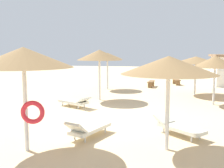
% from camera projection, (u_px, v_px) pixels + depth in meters
% --- Properties ---
extents(ground_plane, '(80.00, 80.00, 0.00)m').
position_uv_depth(ground_plane, '(99.00, 120.00, 11.08)').
color(ground_plane, beige).
extents(parasol_0, '(2.74, 2.74, 3.04)m').
position_uv_depth(parasol_0, '(99.00, 55.00, 15.42)').
color(parasol_0, silver).
rests_on(parasol_0, ground).
extents(parasol_1, '(2.87, 2.87, 3.07)m').
position_uv_depth(parasol_1, '(24.00, 58.00, 7.36)').
color(parasol_1, silver).
rests_on(parasol_1, ground).
extents(parasol_2, '(2.44, 2.44, 2.70)m').
position_uv_depth(parasol_2, '(215.00, 62.00, 14.04)').
color(parasol_2, silver).
rests_on(parasol_2, ground).
extents(parasol_4, '(2.80, 2.80, 2.81)m').
position_uv_depth(parasol_4, '(169.00, 65.00, 7.47)').
color(parasol_4, silver).
rests_on(parasol_4, ground).
extents(parasol_8, '(3.18, 3.18, 2.61)m').
position_uv_depth(parasol_8, '(196.00, 60.00, 17.35)').
color(parasol_8, silver).
rests_on(parasol_8, ground).
extents(parasol_9, '(2.43, 2.43, 2.84)m').
position_uv_depth(parasol_9, '(107.00, 56.00, 19.87)').
color(parasol_9, silver).
rests_on(parasol_9, ground).
extents(lounger_0, '(2.00, 1.45, 0.61)m').
position_uv_depth(lounger_0, '(75.00, 101.00, 13.67)').
color(lounger_0, silver).
rests_on(lounger_0, ground).
extents(lounger_1, '(1.28, 1.99, 0.72)m').
position_uv_depth(lounger_1, '(88.00, 128.00, 8.85)').
color(lounger_1, silver).
rests_on(lounger_1, ground).
extents(lounger_4, '(1.84, 1.77, 0.61)m').
position_uv_depth(lounger_4, '(178.00, 127.00, 9.09)').
color(lounger_4, silver).
rests_on(lounger_4, ground).
extents(bench_0, '(0.69, 1.55, 0.49)m').
position_uv_depth(bench_0, '(176.00, 81.00, 22.92)').
color(bench_0, brown).
rests_on(bench_0, ground).
extents(bench_1, '(0.57, 1.54, 0.49)m').
position_uv_depth(bench_1, '(151.00, 83.00, 21.45)').
color(bench_1, brown).
rests_on(bench_1, ground).
extents(bench_2, '(0.50, 1.52, 0.49)m').
position_uv_depth(bench_2, '(218.00, 81.00, 22.66)').
color(bench_2, brown).
rests_on(bench_2, ground).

